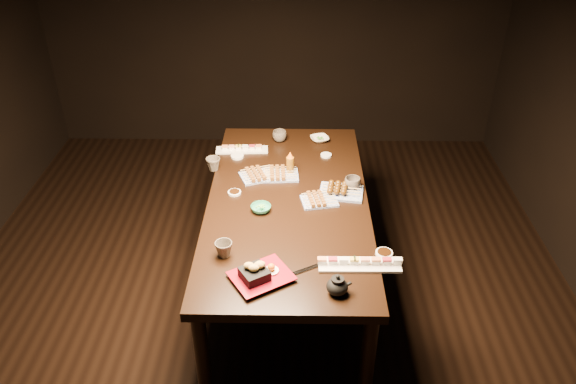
% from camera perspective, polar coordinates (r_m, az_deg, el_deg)
% --- Properties ---
extents(ground, '(5.00, 5.00, 0.00)m').
position_cam_1_polar(ground, '(3.41, -2.91, -14.34)').
color(ground, black).
rests_on(ground, ground).
extents(dining_table, '(1.22, 1.94, 0.75)m').
position_cam_1_polar(dining_table, '(3.38, -0.01, -6.10)').
color(dining_table, black).
rests_on(dining_table, ground).
extents(sushi_platter_near, '(0.39, 0.11, 0.05)m').
position_cam_1_polar(sushi_platter_near, '(2.71, 7.29, -7.07)').
color(sushi_platter_near, white).
rests_on(sushi_platter_near, dining_table).
extents(sushi_platter_far, '(0.34, 0.11, 0.04)m').
position_cam_1_polar(sushi_platter_far, '(3.66, -4.71, 4.49)').
color(sushi_platter_far, white).
rests_on(sushi_platter_far, dining_table).
extents(yakitori_plate_center, '(0.22, 0.17, 0.05)m').
position_cam_1_polar(yakitori_plate_center, '(3.37, -0.75, 1.99)').
color(yakitori_plate_center, '#828EB6').
rests_on(yakitori_plate_center, dining_table).
extents(yakitori_plate_right, '(0.22, 0.18, 0.05)m').
position_cam_1_polar(yakitori_plate_right, '(3.13, 3.21, -0.65)').
color(yakitori_plate_right, '#828EB6').
rests_on(yakitori_plate_right, dining_table).
extents(yakitori_plate_left, '(0.25, 0.22, 0.05)m').
position_cam_1_polar(yakitori_plate_left, '(3.36, -3.00, 1.93)').
color(yakitori_plate_left, '#828EB6').
rests_on(yakitori_plate_left, dining_table).
extents(tsukune_plate, '(0.27, 0.21, 0.06)m').
position_cam_1_polar(tsukune_plate, '(3.22, 5.44, 0.32)').
color(tsukune_plate, '#828EB6').
rests_on(tsukune_plate, dining_table).
extents(edamame_bowl_green, '(0.15, 0.15, 0.03)m').
position_cam_1_polar(edamame_bowl_green, '(3.06, -2.77, -1.68)').
color(edamame_bowl_green, '#2D8A62').
rests_on(edamame_bowl_green, dining_table).
extents(edamame_bowl_cream, '(0.15, 0.15, 0.03)m').
position_cam_1_polar(edamame_bowl_cream, '(3.78, 3.23, 5.40)').
color(edamame_bowl_cream, beige).
rests_on(edamame_bowl_cream, dining_table).
extents(tempura_tray, '(0.34, 0.32, 0.10)m').
position_cam_1_polar(tempura_tray, '(2.60, -2.74, -7.99)').
color(tempura_tray, black).
rests_on(tempura_tray, dining_table).
extents(teacup_near_left, '(0.10, 0.10, 0.08)m').
position_cam_1_polar(teacup_near_left, '(2.75, -6.54, -5.79)').
color(teacup_near_left, '#4A4239').
rests_on(teacup_near_left, dining_table).
extents(teacup_mid_right, '(0.11, 0.11, 0.07)m').
position_cam_1_polar(teacup_mid_right, '(3.26, 6.57, 0.87)').
color(teacup_mid_right, '#4A4239').
rests_on(teacup_mid_right, dining_table).
extents(teacup_far_left, '(0.12, 0.12, 0.08)m').
position_cam_1_polar(teacup_far_left, '(3.46, -7.59, 2.83)').
color(teacup_far_left, '#4A4239').
rests_on(teacup_far_left, dining_table).
extents(teacup_far_right, '(0.13, 0.13, 0.07)m').
position_cam_1_polar(teacup_far_right, '(3.77, -0.87, 5.70)').
color(teacup_far_right, '#4A4239').
rests_on(teacup_far_right, dining_table).
extents(teapot, '(0.13, 0.13, 0.10)m').
position_cam_1_polar(teapot, '(2.54, 5.03, -9.34)').
color(teapot, black).
rests_on(teapot, dining_table).
extents(condiment_bottle, '(0.07, 0.07, 0.15)m').
position_cam_1_polar(condiment_bottle, '(3.38, 0.22, 3.00)').
color(condiment_bottle, brown).
rests_on(condiment_bottle, dining_table).
extents(sauce_dish_west, '(0.10, 0.10, 0.01)m').
position_cam_1_polar(sauce_dish_west, '(3.23, -5.46, -0.06)').
color(sauce_dish_west, white).
rests_on(sauce_dish_west, dining_table).
extents(sauce_dish_east, '(0.07, 0.07, 0.01)m').
position_cam_1_polar(sauce_dish_east, '(3.60, 3.89, 3.75)').
color(sauce_dish_east, white).
rests_on(sauce_dish_east, dining_table).
extents(sauce_dish_se, '(0.09, 0.09, 0.01)m').
position_cam_1_polar(sauce_dish_se, '(2.80, 9.73, -6.15)').
color(sauce_dish_se, white).
rests_on(sauce_dish_se, dining_table).
extents(sauce_dish_nw, '(0.09, 0.09, 0.01)m').
position_cam_1_polar(sauce_dish_nw, '(3.60, -5.17, 3.64)').
color(sauce_dish_nw, white).
rests_on(sauce_dish_nw, dining_table).
extents(chopsticks_near, '(0.22, 0.14, 0.01)m').
position_cam_1_polar(chopsticks_near, '(2.67, 1.29, -8.04)').
color(chopsticks_near, black).
rests_on(chopsticks_near, dining_table).
extents(chopsticks_se, '(0.24, 0.10, 0.01)m').
position_cam_1_polar(chopsticks_se, '(2.74, 8.77, -7.22)').
color(chopsticks_se, black).
rests_on(chopsticks_se, dining_table).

